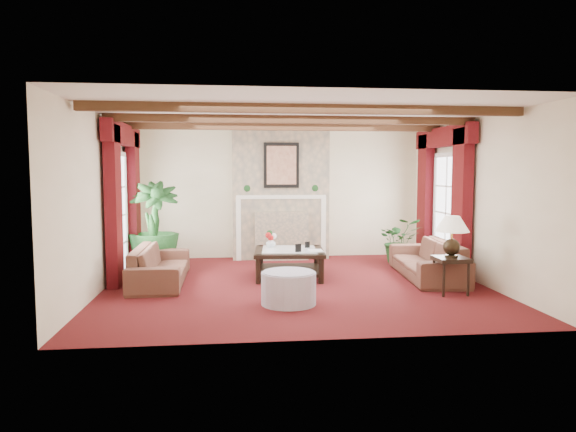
{
  "coord_description": "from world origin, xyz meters",
  "views": [
    {
      "loc": [
        -1.0,
        -8.11,
        1.83
      ],
      "look_at": [
        -0.07,
        0.4,
        1.08
      ],
      "focal_mm": 32.0,
      "sensor_mm": 36.0,
      "label": 1
    }
  ],
  "objects": [
    {
      "name": "french_door_right",
      "position": [
        2.97,
        1.0,
        2.13
      ],
      "size": [
        0.1,
        1.1,
        2.16
      ],
      "primitive_type": null,
      "color": "white",
      "rests_on": "ground"
    },
    {
      "name": "ceiling",
      "position": [
        0.0,
        0.0,
        2.7
      ],
      "size": [
        6.0,
        6.0,
        0.0
      ],
      "primitive_type": "plane",
      "rotation": [
        3.14,
        0.0,
        0.0
      ],
      "color": "white",
      "rests_on": "floor"
    },
    {
      "name": "sofa_left",
      "position": [
        -2.19,
        0.36,
        0.4
      ],
      "size": [
        2.05,
        0.63,
        0.8
      ],
      "primitive_type": "imported",
      "rotation": [
        0.0,
        0.0,
        1.58
      ],
      "color": "#3F111D",
      "rests_on": "ground"
    },
    {
      "name": "ceiling_beams",
      "position": [
        0.0,
        0.0,
        2.64
      ],
      "size": [
        6.0,
        3.0,
        0.12
      ],
      "primitive_type": null,
      "color": "#332010",
      "rests_on": "ceiling"
    },
    {
      "name": "curtains_left",
      "position": [
        -2.86,
        1.0,
        2.55
      ],
      "size": [
        0.2,
        2.4,
        2.55
      ],
      "primitive_type": null,
      "color": "#430B08",
      "rests_on": "ground"
    },
    {
      "name": "curtains_right",
      "position": [
        2.86,
        1.0,
        2.55
      ],
      "size": [
        0.2,
        2.4,
        2.55
      ],
      "primitive_type": null,
      "color": "#430B08",
      "rests_on": "ground"
    },
    {
      "name": "right_wall",
      "position": [
        3.0,
        0.0,
        1.35
      ],
      "size": [
        0.02,
        5.5,
        2.7
      ],
      "primitive_type": "cube",
      "color": "beige",
      "rests_on": "ground"
    },
    {
      "name": "floor",
      "position": [
        0.0,
        0.0,
        0.0
      ],
      "size": [
        6.0,
        6.0,
        0.0
      ],
      "primitive_type": "plane",
      "color": "#490E0D",
      "rests_on": "ground"
    },
    {
      "name": "potted_palm",
      "position": [
        -2.47,
        1.63,
        0.46
      ],
      "size": [
        1.72,
        2.09,
        0.92
      ],
      "primitive_type": "imported",
      "rotation": [
        0.0,
        0.0,
        0.25
      ],
      "color": "black",
      "rests_on": "ground"
    },
    {
      "name": "left_wall",
      "position": [
        -3.0,
        0.0,
        1.35
      ],
      "size": [
        0.02,
        5.5,
        2.7
      ],
      "primitive_type": "cube",
      "color": "beige",
      "rests_on": "ground"
    },
    {
      "name": "ottoman",
      "position": [
        -0.24,
        -1.21,
        0.22
      ],
      "size": [
        0.76,
        0.76,
        0.44
      ],
      "primitive_type": "cylinder",
      "color": "#A79FB4",
      "rests_on": "ground"
    },
    {
      "name": "small_plant",
      "position": [
        2.31,
        1.73,
        0.35
      ],
      "size": [
        1.01,
        1.08,
        0.71
      ],
      "primitive_type": "imported",
      "rotation": [
        0.0,
        0.0,
        -0.11
      ],
      "color": "black",
      "rests_on": "ground"
    },
    {
      "name": "back_wall",
      "position": [
        0.0,
        2.75,
        1.35
      ],
      "size": [
        6.0,
        0.02,
        2.7
      ],
      "primitive_type": "cube",
      "color": "beige",
      "rests_on": "ground"
    },
    {
      "name": "french_door_left",
      "position": [
        -2.97,
        1.0,
        2.13
      ],
      "size": [
        0.1,
        1.1,
        2.16
      ],
      "primitive_type": null,
      "color": "white",
      "rests_on": "ground"
    },
    {
      "name": "fireplace",
      "position": [
        0.0,
        2.55,
        2.7
      ],
      "size": [
        2.0,
        0.52,
        2.7
      ],
      "primitive_type": null,
      "color": "tan",
      "rests_on": "ground"
    },
    {
      "name": "photo_frame_b",
      "position": [
        0.3,
        0.71,
        0.54
      ],
      "size": [
        0.09,
        0.05,
        0.12
      ],
      "primitive_type": null,
      "rotation": [
        0.0,
        0.0,
        0.37
      ],
      "color": "black",
      "rests_on": "coffee_table"
    },
    {
      "name": "side_table",
      "position": [
        2.24,
        -0.86,
        0.28
      ],
      "size": [
        0.58,
        0.58,
        0.55
      ],
      "primitive_type": null,
      "rotation": [
        0.0,
        0.0,
        -0.27
      ],
      "color": "black",
      "rests_on": "ground"
    },
    {
      "name": "table_lamp",
      "position": [
        2.24,
        -0.86,
        0.87
      ],
      "size": [
        0.5,
        0.5,
        0.64
      ],
      "primitive_type": null,
      "color": "black",
      "rests_on": "side_table"
    },
    {
      "name": "sofa_right",
      "position": [
        2.33,
        0.31,
        0.42
      ],
      "size": [
        2.26,
        0.99,
        0.84
      ],
      "primitive_type": "imported",
      "rotation": [
        0.0,
        0.0,
        -1.65
      ],
      "color": "#3F111D",
      "rests_on": "ground"
    },
    {
      "name": "photo_frame_a",
      "position": [
        0.08,
        0.26,
        0.55
      ],
      "size": [
        0.11,
        0.06,
        0.15
      ],
      "primitive_type": null,
      "rotation": [
        0.0,
        0.0,
        0.38
      ],
      "color": "black",
      "rests_on": "coffee_table"
    },
    {
      "name": "flower_vase",
      "position": [
        -0.33,
        0.88,
        0.57
      ],
      "size": [
        0.18,
        0.18,
        0.17
      ],
      "primitive_type": "imported",
      "rotation": [
        0.0,
        0.0,
        0.01
      ],
      "color": "silver",
      "rests_on": "coffee_table"
    },
    {
      "name": "coffee_table",
      "position": [
        -0.04,
        0.58,
        0.24
      ],
      "size": [
        1.27,
        1.27,
        0.48
      ],
      "primitive_type": null,
      "rotation": [
        0.0,
        0.0,
        -0.09
      ],
      "color": "black",
      "rests_on": "ground"
    },
    {
      "name": "book",
      "position": [
        0.27,
        0.31,
        0.64
      ],
      "size": [
        0.23,
        0.03,
        0.32
      ],
      "primitive_type": "imported",
      "rotation": [
        0.0,
        0.0,
        -0.0
      ],
      "color": "black",
      "rests_on": "coffee_table"
    }
  ]
}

